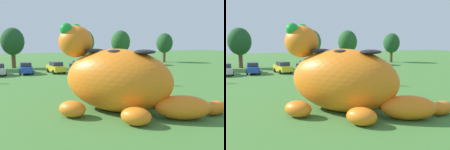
# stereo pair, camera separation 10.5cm
# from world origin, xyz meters

# --- Properties ---
(ground_plane) EXTENTS (160.00, 160.00, 0.00)m
(ground_plane) POSITION_xyz_m (0.00, 0.00, 0.00)
(ground_plane) COLOR #427533
(giant_inflatable_creature) EXTENTS (11.46, 9.29, 6.31)m
(giant_inflatable_creature) POSITION_xyz_m (0.54, -0.22, 2.31)
(giant_inflatable_creature) COLOR orange
(giant_inflatable_creature) RESTS_ON ground
(car_blue) EXTENTS (1.94, 4.10, 1.72)m
(car_blue) POSITION_xyz_m (-4.69, 22.56, 0.86)
(car_blue) COLOR #2347B7
(car_blue) RESTS_ON ground
(car_yellow) EXTENTS (2.52, 4.35, 1.72)m
(car_yellow) POSITION_xyz_m (-0.36, 22.00, 0.86)
(car_yellow) COLOR yellow
(car_yellow) RESTS_ON ground
(car_black) EXTENTS (2.45, 4.33, 1.72)m
(car_black) POSITION_xyz_m (3.42, 22.60, 0.86)
(car_black) COLOR black
(car_black) RESTS_ON ground
(car_green) EXTENTS (2.30, 4.27, 1.72)m
(car_green) POSITION_xyz_m (7.57, 21.98, 0.86)
(car_green) COLOR #1E7238
(car_green) RESTS_ON ground
(tree_mid_left) EXTENTS (4.03, 4.03, 7.15)m
(tree_mid_left) POSITION_xyz_m (-6.38, 31.28, 4.68)
(tree_mid_left) COLOR brown
(tree_mid_left) RESTS_ON ground
(tree_centre_left) EXTENTS (3.91, 3.91, 6.94)m
(tree_centre_left) POSITION_xyz_m (6.30, 30.12, 4.54)
(tree_centre_left) COLOR brown
(tree_centre_left) RESTS_ON ground
(tree_centre) EXTENTS (3.89, 3.89, 6.91)m
(tree_centre) POSITION_xyz_m (14.18, 30.69, 4.52)
(tree_centre) COLOR brown
(tree_centre) RESTS_ON ground
(tree_centre_right) EXTENTS (3.63, 3.63, 6.44)m
(tree_centre_right) POSITION_xyz_m (25.21, 31.46, 4.21)
(tree_centre_right) COLOR brown
(tree_centre_right) RESTS_ON ground
(spectator_wandering) EXTENTS (0.38, 0.26, 1.71)m
(spectator_wandering) POSITION_xyz_m (8.85, 7.29, 0.85)
(spectator_wandering) COLOR #2D334C
(spectator_wandering) RESTS_ON ground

